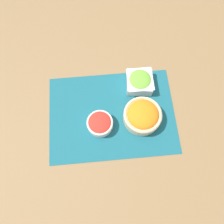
{
  "coord_description": "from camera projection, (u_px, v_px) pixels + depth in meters",
  "views": [
    {
      "loc": [
        0.03,
        0.32,
        0.96
      ],
      "look_at": [
        0.0,
        0.0,
        0.03
      ],
      "focal_mm": 35.0,
      "sensor_mm": 36.0,
      "label": 1
    }
  ],
  "objects": [
    {
      "name": "carrot_bowl",
      "position": [
        142.0,
        116.0,
        0.96
      ],
      "size": [
        0.17,
        0.17,
        0.09
      ],
      "color": "beige",
      "rests_on": "placemat"
    },
    {
      "name": "lettuce_bowl",
      "position": [
        140.0,
        81.0,
        1.02
      ],
      "size": [
        0.13,
        0.13,
        0.07
      ],
      "color": "white",
      "rests_on": "placemat"
    },
    {
      "name": "placemat",
      "position": [
        112.0,
        114.0,
        1.01
      ],
      "size": [
        0.58,
        0.42,
        0.0
      ],
      "color": "#195B6B",
      "rests_on": "ground_plane"
    },
    {
      "name": "ground_plane",
      "position": [
        112.0,
        114.0,
        1.01
      ],
      "size": [
        3.0,
        3.0,
        0.0
      ],
      "primitive_type": "plane",
      "color": "olive"
    },
    {
      "name": "tomato_bowl",
      "position": [
        100.0,
        123.0,
        0.96
      ],
      "size": [
        0.11,
        0.11,
        0.06
      ],
      "color": "white",
      "rests_on": "placemat"
    }
  ]
}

